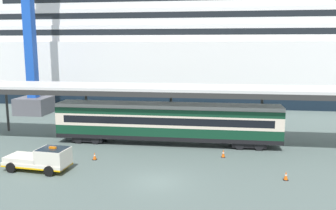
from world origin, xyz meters
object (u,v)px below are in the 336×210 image
(train_carriage, at_px, (167,122))
(traffic_cone_mid, at_px, (286,176))
(service_truck, at_px, (43,159))
(traffic_cone_near, at_px, (95,156))
(traffic_cone_far, at_px, (223,153))
(cruise_ship, at_px, (298,39))
(dockside_crane, at_px, (31,7))

(train_carriage, height_order, traffic_cone_mid, train_carriage)
(service_truck, xyz_separation_m, traffic_cone_mid, (18.70, 0.53, -0.65))
(traffic_cone_near, height_order, traffic_cone_far, traffic_cone_far)
(service_truck, distance_m, traffic_cone_far, 15.21)
(cruise_ship, bearing_deg, traffic_cone_far, -110.61)
(traffic_cone_near, xyz_separation_m, traffic_cone_far, (11.11, 2.20, 0.03))
(traffic_cone_far, bearing_deg, train_carriage, 146.78)
(train_carriage, distance_m, traffic_cone_mid, 13.29)
(traffic_cone_far, bearing_deg, traffic_cone_mid, -47.21)
(traffic_cone_near, bearing_deg, traffic_cone_far, 11.21)
(traffic_cone_near, bearing_deg, dockside_crane, 128.73)
(traffic_cone_mid, relative_size, dockside_crane, 0.01)
(train_carriage, distance_m, dockside_crane, 27.97)
(service_truck, distance_m, traffic_cone_mid, 18.72)
(service_truck, height_order, traffic_cone_near, service_truck)
(traffic_cone_near, bearing_deg, service_truck, -134.46)
(cruise_ship, bearing_deg, traffic_cone_mid, -102.57)
(traffic_cone_near, relative_size, dockside_crane, 0.01)
(cruise_ship, xyz_separation_m, train_carriage, (-19.21, -32.67, -8.66))
(traffic_cone_mid, bearing_deg, train_carriage, 139.81)
(traffic_cone_near, relative_size, traffic_cone_far, 0.93)
(train_carriage, relative_size, traffic_cone_near, 34.03)
(train_carriage, bearing_deg, traffic_cone_near, -133.54)
(traffic_cone_mid, distance_m, dockside_crane, 40.71)
(traffic_cone_near, bearing_deg, train_carriage, 46.46)
(cruise_ship, bearing_deg, dockside_crane, -154.36)
(cruise_ship, relative_size, train_carriage, 5.60)
(dockside_crane, bearing_deg, train_carriage, -32.55)
(traffic_cone_far, height_order, dockside_crane, dockside_crane)
(traffic_cone_near, relative_size, traffic_cone_mid, 0.95)
(cruise_ship, height_order, dockside_crane, dockside_crane)
(train_carriage, distance_m, traffic_cone_near, 8.30)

